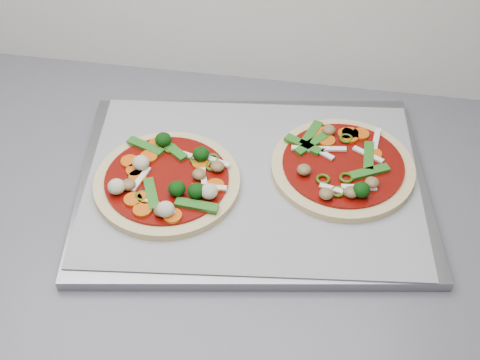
# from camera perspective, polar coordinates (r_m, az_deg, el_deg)

# --- Properties ---
(countertop) EXTENTS (3.60, 0.60, 0.04)m
(countertop) POSITION_cam_1_polar(r_m,az_deg,el_deg) (0.95, 15.48, -4.94)
(countertop) COLOR #5A5961
(countertop) RESTS_ON base_cabinet
(baking_tray) EXTENTS (0.54, 0.43, 0.02)m
(baking_tray) POSITION_cam_1_polar(r_m,az_deg,el_deg) (0.94, 1.08, -0.34)
(baking_tray) COLOR gray
(baking_tray) RESTS_ON countertop
(parchment) EXTENTS (0.50, 0.39, 0.00)m
(parchment) POSITION_cam_1_polar(r_m,az_deg,el_deg) (0.94, 1.09, 0.04)
(parchment) COLOR gray
(parchment) RESTS_ON baking_tray
(pizza_left) EXTENTS (0.24, 0.24, 0.03)m
(pizza_left) POSITION_cam_1_polar(r_m,az_deg,el_deg) (0.93, -6.18, -0.07)
(pizza_left) COLOR tan
(pizza_left) RESTS_ON parchment
(pizza_right) EXTENTS (0.25, 0.25, 0.03)m
(pizza_right) POSITION_cam_1_polar(r_m,az_deg,el_deg) (0.95, 8.74, 1.17)
(pizza_right) COLOR tan
(pizza_right) RESTS_ON parchment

